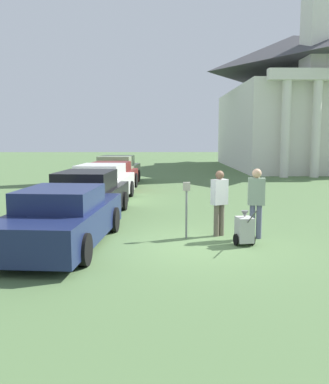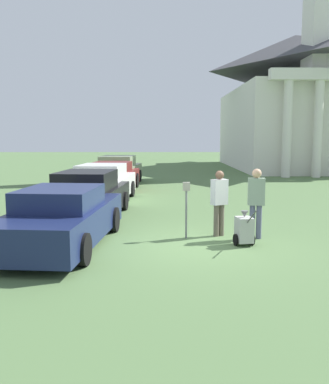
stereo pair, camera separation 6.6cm
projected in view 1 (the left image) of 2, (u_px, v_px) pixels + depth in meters
ground_plane at (194, 245)px, 10.38m from camera, size 120.00×120.00×0.00m
parked_car_navy at (63, 218)px, 10.19m from camera, size 2.35×5.19×1.42m
parked_car_black at (87, 197)px, 13.62m from camera, size 2.30×5.19×1.52m
parked_car_white at (102, 184)px, 17.02m from camera, size 2.35×5.17×1.51m
parked_car_maroon at (111, 177)px, 20.35m from camera, size 2.37×5.16×1.40m
parked_car_sage at (117, 171)px, 23.20m from camera, size 2.38×5.00×1.56m
parking_meter at (186, 200)px, 10.91m from camera, size 0.18×0.09×1.46m
person_worker at (219, 199)px, 11.19m from camera, size 0.47×0.40×1.73m
person_supervisor at (256, 199)px, 10.89m from camera, size 0.45×0.28×1.80m
equipment_cart at (244, 229)px, 10.29m from camera, size 0.51×1.00×1.00m
church at (293, 97)px, 34.65m from camera, size 9.90×17.16×23.73m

